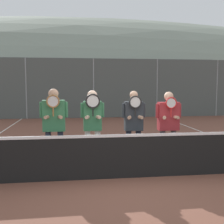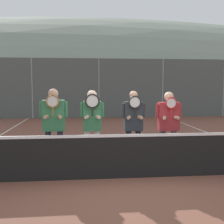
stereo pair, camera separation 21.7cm
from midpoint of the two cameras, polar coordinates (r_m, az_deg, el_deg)
ground_plane at (r=5.98m, az=4.01°, el=-13.25°), size 120.00×120.00×0.00m
hill_distant at (r=58.79m, az=-4.75°, el=3.77°), size 133.32×74.07×25.92m
clubhouse_building at (r=23.56m, az=-4.09°, el=5.65°), size 19.68×5.50×3.82m
fence_back at (r=16.25m, az=-2.29°, el=4.82°), size 22.70×0.06×3.39m
tennis_net at (r=5.84m, az=4.04°, el=-8.82°), size 10.88×0.09×1.02m
player_leftmost at (r=6.47m, az=-10.81°, el=-1.81°), size 0.63×0.34×1.84m
player_center_left at (r=6.56m, az=-3.09°, el=-1.88°), size 0.55×0.34×1.80m
player_center_right at (r=6.59m, az=5.31°, el=-2.19°), size 0.56×0.34×1.78m
player_rightmost at (r=6.79m, az=12.31°, el=-1.93°), size 0.62×0.34×1.76m
car_left_of_center at (r=18.22m, az=-6.98°, el=2.48°), size 4.55×2.05×1.84m
car_center at (r=18.97m, az=9.85°, el=2.32°), size 4.67×2.06×1.65m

